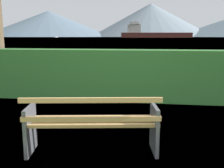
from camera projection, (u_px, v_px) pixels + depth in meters
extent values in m
plane|color=#567A38|center=(93.00, 151.00, 3.82)|extent=(1400.00, 1400.00, 0.00)
plane|color=#7A99A8|center=(150.00, 37.00, 304.87)|extent=(620.00, 620.00, 0.00)
cube|color=tan|center=(92.00, 126.00, 3.55)|extent=(1.83, 0.36, 0.04)
cube|color=tan|center=(92.00, 121.00, 3.74)|extent=(1.83, 0.36, 0.04)
cube|color=tan|center=(93.00, 117.00, 3.93)|extent=(1.83, 0.36, 0.04)
cube|color=tan|center=(91.00, 119.00, 3.46)|extent=(1.83, 0.34, 0.06)
cube|color=tan|center=(91.00, 100.00, 3.37)|extent=(1.83, 0.34, 0.06)
cube|color=#4C4C51|center=(30.00, 130.00, 3.73)|extent=(0.13, 0.51, 0.68)
cube|color=#4C4C51|center=(154.00, 129.00, 3.76)|extent=(0.13, 0.51, 0.68)
cube|color=#387A33|center=(119.00, 75.00, 6.85)|extent=(6.60, 0.66, 1.30)
cube|color=#471E19|center=(156.00, 35.00, 267.66)|extent=(71.98, 20.37, 5.07)
cube|color=beige|center=(134.00, 29.00, 266.16)|extent=(14.00, 10.27, 8.12)
cube|color=silver|center=(134.00, 23.00, 265.21)|extent=(10.34, 10.58, 2.54)
cube|color=silver|center=(56.00, 37.00, 263.76)|extent=(4.59, 7.91, 0.83)
cube|color=beige|center=(56.00, 37.00, 263.63)|extent=(2.51, 3.09, 0.62)
cone|color=slate|center=(49.00, 24.00, 580.10)|extent=(280.86, 280.86, 55.68)
cone|color=gray|center=(151.00, 20.00, 586.81)|extent=(269.71, 269.71, 72.78)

